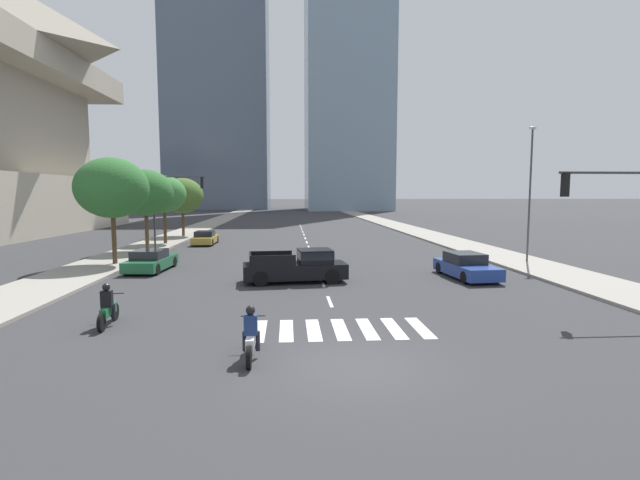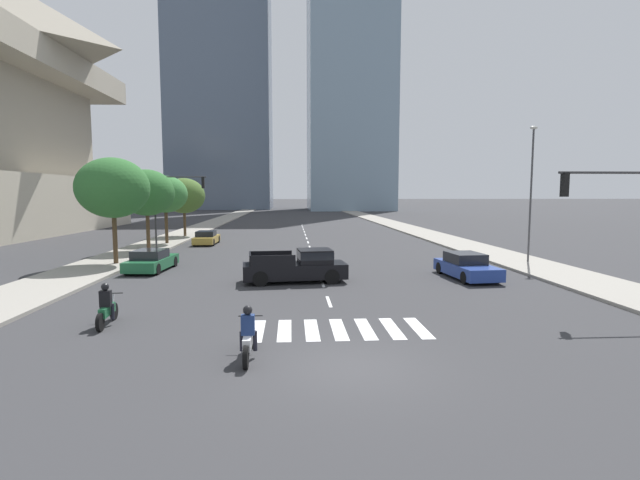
% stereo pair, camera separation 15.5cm
% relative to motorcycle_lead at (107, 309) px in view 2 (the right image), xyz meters
% --- Properties ---
extents(ground_plane, '(800.00, 800.00, 0.00)m').
position_rel_motorcycle_lead_xyz_m(ground_plane, '(7.88, -4.32, -0.58)').
color(ground_plane, '#333335').
extents(sidewalk_east, '(4.00, 260.00, 0.15)m').
position_rel_motorcycle_lead_xyz_m(sidewalk_east, '(21.26, 25.68, -0.51)').
color(sidewalk_east, gray).
rests_on(sidewalk_east, ground).
extents(sidewalk_west, '(4.00, 260.00, 0.15)m').
position_rel_motorcycle_lead_xyz_m(sidewalk_west, '(-5.50, 25.68, -0.51)').
color(sidewalk_west, gray).
rests_on(sidewalk_west, ground).
extents(crosswalk_near, '(5.85, 2.50, 0.01)m').
position_rel_motorcycle_lead_xyz_m(crosswalk_near, '(7.88, -0.96, -0.58)').
color(crosswalk_near, silver).
rests_on(crosswalk_near, ground).
extents(lane_divider_center, '(0.14, 50.00, 0.01)m').
position_rel_motorcycle_lead_xyz_m(lane_divider_center, '(7.88, 27.04, -0.58)').
color(lane_divider_center, silver).
rests_on(lane_divider_center, ground).
extents(motorcycle_lead, '(0.70, 2.08, 1.49)m').
position_rel_motorcycle_lead_xyz_m(motorcycle_lead, '(0.00, 0.00, 0.00)').
color(motorcycle_lead, black).
rests_on(motorcycle_lead, ground).
extents(motorcycle_trailing, '(0.70, 2.23, 1.49)m').
position_rel_motorcycle_lead_xyz_m(motorcycle_trailing, '(5.13, -3.49, -0.00)').
color(motorcycle_trailing, black).
rests_on(motorcycle_trailing, ground).
extents(pickup_truck, '(5.38, 2.41, 1.67)m').
position_rel_motorcycle_lead_xyz_m(pickup_truck, '(6.74, 7.50, 0.23)').
color(pickup_truck, black).
rests_on(pickup_truck, ground).
extents(sedan_green_0, '(2.19, 4.42, 1.26)m').
position_rel_motorcycle_lead_xyz_m(sedan_green_0, '(-1.89, 11.53, -0.00)').
color(sedan_green_0, '#1E6038').
rests_on(sedan_green_0, ground).
extents(sedan_gold_1, '(1.83, 4.23, 1.21)m').
position_rel_motorcycle_lead_xyz_m(sedan_gold_1, '(-1.24, 25.81, -0.02)').
color(sedan_gold_1, '#B28E38').
rests_on(sedan_gold_1, ground).
extents(sedan_blue_2, '(2.25, 4.74, 1.33)m').
position_rel_motorcycle_lead_xyz_m(sedan_blue_2, '(15.69, 8.09, 0.03)').
color(sedan_blue_2, navy).
rests_on(sedan_blue_2, ground).
extents(traffic_signal_near, '(4.40, 0.28, 5.54)m').
position_rel_motorcycle_lead_xyz_m(traffic_signal_near, '(18.80, 0.82, 3.36)').
color(traffic_signal_near, '#333335').
rests_on(traffic_signal_near, sidewalk_east).
extents(traffic_signal_far, '(4.30, 0.28, 6.07)m').
position_rel_motorcycle_lead_xyz_m(traffic_signal_far, '(-2.85, 21.10, 3.70)').
color(traffic_signal_far, '#333335').
rests_on(traffic_signal_far, sidewalk_west).
extents(street_lamp_east, '(0.50, 0.24, 8.58)m').
position_rel_motorcycle_lead_xyz_m(street_lamp_east, '(21.56, 12.77, 4.47)').
color(street_lamp_east, '#3F3F42').
rests_on(street_lamp_east, sidewalk_east).
extents(street_tree_nearest, '(4.39, 4.39, 6.58)m').
position_rel_motorcycle_lead_xyz_m(street_tree_nearest, '(-4.70, 13.66, 4.27)').
color(street_tree_nearest, '#4C3823').
rests_on(street_tree_nearest, sidewalk_west).
extents(street_tree_second, '(4.15, 4.15, 6.20)m').
position_rel_motorcycle_lead_xyz_m(street_tree_second, '(-4.70, 20.42, 4.00)').
color(street_tree_second, '#4C3823').
rests_on(street_tree_second, sidewalk_west).
extents(street_tree_third, '(3.81, 3.81, 5.94)m').
position_rel_motorcycle_lead_xyz_m(street_tree_third, '(-4.70, 25.72, 3.87)').
color(street_tree_third, '#4C3823').
rests_on(street_tree_third, sidewalk_west).
extents(street_tree_fourth, '(4.26, 4.26, 5.97)m').
position_rel_motorcycle_lead_xyz_m(street_tree_fourth, '(-4.70, 32.84, 3.72)').
color(street_tree_fourth, '#4C3823').
rests_on(street_tree_fourth, sidewalk_west).
extents(office_tower_center_skyline, '(22.60, 27.03, 108.12)m').
position_rel_motorcycle_lead_xyz_m(office_tower_center_skyline, '(22.63, 116.13, 49.01)').
color(office_tower_center_skyline, '#7A93A8').
rests_on(office_tower_center_skyline, ground).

